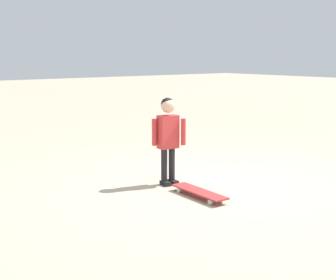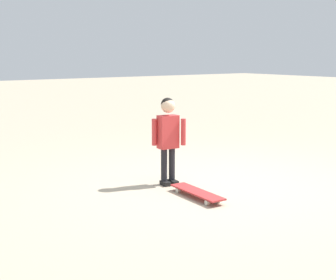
% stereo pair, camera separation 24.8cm
% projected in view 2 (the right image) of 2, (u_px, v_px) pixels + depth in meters
% --- Properties ---
extents(ground_plane, '(50.00, 50.00, 0.00)m').
position_uv_depth(ground_plane, '(223.00, 185.00, 5.82)').
color(ground_plane, tan).
extents(child_person, '(0.25, 0.35, 1.06)m').
position_uv_depth(child_person, '(168.00, 131.00, 5.75)').
color(child_person, black).
rests_on(child_person, ground).
extents(skateboard, '(0.80, 0.23, 0.07)m').
position_uv_depth(skateboard, '(197.00, 192.00, 5.30)').
color(skateboard, '#B22D2D').
rests_on(skateboard, ground).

